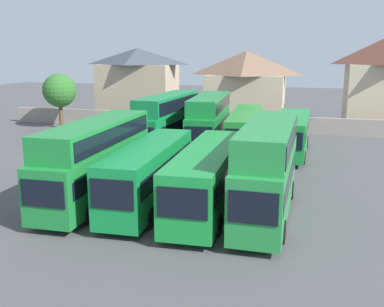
# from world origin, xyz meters

# --- Properties ---
(ground) EXTENTS (140.00, 140.00, 0.00)m
(ground) POSITION_xyz_m (0.00, 18.00, 0.00)
(ground) COLOR #4C4C4F
(depot_boundary_wall) EXTENTS (56.00, 0.50, 1.80)m
(depot_boundary_wall) POSITION_xyz_m (0.00, 25.61, 0.90)
(depot_boundary_wall) COLOR gray
(depot_boundary_wall) RESTS_ON ground
(bus_1) EXTENTS (2.70, 11.25, 4.71)m
(bus_1) POSITION_xyz_m (-5.10, 0.20, 2.66)
(bus_1) COLOR #1C8034
(bus_1) RESTS_ON ground
(bus_2) EXTENTS (2.68, 10.91, 3.52)m
(bus_2) POSITION_xyz_m (-1.81, 0.20, 2.00)
(bus_2) COLOR #12863A
(bus_2) RESTS_ON ground
(bus_3) EXTENTS (2.85, 11.69, 3.47)m
(bus_3) POSITION_xyz_m (1.60, 0.30, 1.98)
(bus_3) COLOR #198E36
(bus_3) RESTS_ON ground
(bus_4) EXTENTS (2.69, 10.80, 5.03)m
(bus_4) POSITION_xyz_m (4.89, 0.02, 2.83)
(bus_4) COLOR #22873B
(bus_4) RESTS_ON ground
(bus_5) EXTENTS (3.31, 11.17, 4.82)m
(bus_5) POSITION_xyz_m (-5.45, 15.34, 2.72)
(bus_5) COLOR #13813F
(bus_5) RESTS_ON ground
(bus_6) EXTENTS (3.08, 10.75, 4.77)m
(bus_6) POSITION_xyz_m (-1.71, 16.02, 2.69)
(bus_6) COLOR #187E34
(bus_6) RESTS_ON ground
(bus_7) EXTENTS (3.04, 11.86, 3.44)m
(bus_7) POSITION_xyz_m (1.59, 15.86, 1.97)
(bus_7) COLOR #238C31
(bus_7) RESTS_ON ground
(bus_8) EXTENTS (2.85, 10.33, 3.33)m
(bus_8) POSITION_xyz_m (5.62, 15.24, 1.91)
(bus_8) COLOR #188936
(bus_8) RESTS_ON ground
(house_terrace_left) EXTENTS (9.91, 6.48, 9.00)m
(house_terrace_left) POSITION_xyz_m (-14.75, 32.40, 4.58)
(house_terrace_left) COLOR tan
(house_terrace_left) RESTS_ON ground
(house_terrace_centre) EXTENTS (9.61, 6.44, 8.68)m
(house_terrace_centre) POSITION_xyz_m (-0.55, 31.70, 4.44)
(house_terrace_centre) COLOR #C6B293
(house_terrace_centre) RESTS_ON ground
(house_terrace_right) EXTENTS (8.36, 7.55, 10.16)m
(house_terrace_right) POSITION_xyz_m (14.93, 31.22, 5.19)
(house_terrace_right) COLOR #C6B293
(house_terrace_right) RESTS_ON ground
(tree_left_of_lot) EXTENTS (3.75, 3.75, 6.17)m
(tree_left_of_lot) POSITION_xyz_m (-20.44, 22.61, 4.26)
(tree_left_of_lot) COLOR brown
(tree_left_of_lot) RESTS_ON ground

